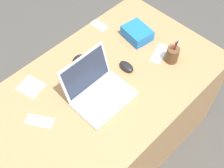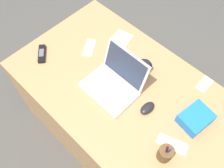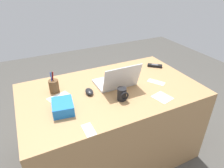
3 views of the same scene
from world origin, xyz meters
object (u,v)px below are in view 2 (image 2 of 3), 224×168
Objects in this scene: coffee_mug_white at (144,67)px; computer_mouse at (147,108)px; cordless_phone at (42,54)px; pen_holder at (165,153)px; snack_bag at (196,118)px; laptop at (114,82)px.

computer_mouse is at bearing -44.53° from coffee_mug_white.
cordless_phone is (-0.78, -0.19, -0.01)m from computer_mouse.
cordless_phone is 1.03m from pen_holder.
pen_holder reaches higher than snack_bag.
pen_holder is (0.25, -0.15, 0.04)m from computer_mouse.
laptop is at bearing 165.10° from pen_holder.
coffee_mug_white is 0.55× the size of snack_bag.
pen_holder is at bearing -89.87° from snack_bag.
computer_mouse is 0.29m from pen_holder.
coffee_mug_white is at bearing 137.96° from computer_mouse.
snack_bag is (1.03, 0.32, 0.02)m from cordless_phone.
cordless_phone is 1.08m from snack_bag.
coffee_mug_white is 0.70× the size of cordless_phone.
laptop reaches higher than computer_mouse.
computer_mouse is 0.28m from snack_bag.
computer_mouse reaches higher than cordless_phone.
laptop is 3.21× the size of computer_mouse.
laptop is 1.91× the size of pen_holder.
coffee_mug_white reaches higher than snack_bag.
cordless_phone is at bearing -147.28° from coffee_mug_white.
laptop is at bearing -106.20° from coffee_mug_white.
snack_bag is (0.44, -0.06, -0.01)m from coffee_mug_white.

